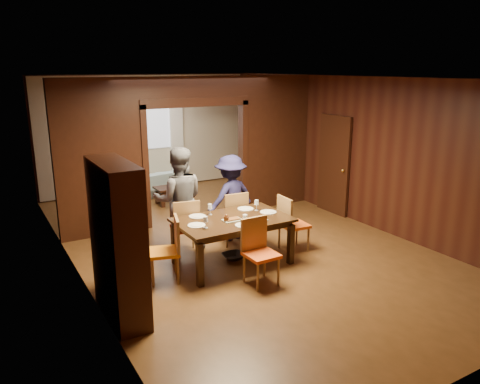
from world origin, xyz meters
TOP-DOWN VIEW (x-y plane):
  - floor at (0.00, 0.00)m, footprint 9.00×9.00m
  - ceiling at (0.00, 0.00)m, footprint 5.50×9.00m
  - room_walls at (0.00, 1.89)m, footprint 5.52×9.01m
  - person_purple at (-2.15, -0.80)m, footprint 0.44×0.63m
  - person_grey at (-1.02, 0.13)m, footprint 1.06×0.95m
  - person_navy at (0.02, 0.21)m, footprint 1.10×0.75m
  - sofa at (-0.18, 3.85)m, footprint 2.09×1.05m
  - serving_bowl at (-0.42, -0.66)m, footprint 0.37×0.37m
  - dining_table at (-0.52, -0.81)m, footprint 1.77×1.10m
  - coffee_table at (-0.03, 2.89)m, footprint 0.80×0.50m
  - chair_left at (-1.69, -0.84)m, footprint 0.55×0.55m
  - chair_right at (0.68, -0.83)m, footprint 0.47×0.47m
  - chair_far_l at (-1.00, -0.02)m, footprint 0.52×0.52m
  - chair_far_r at (-0.08, -0.01)m, footprint 0.48×0.48m
  - chair_near at (-0.52, -1.65)m, footprint 0.45×0.45m
  - hutch at (-2.53, -1.50)m, footprint 0.40×1.20m
  - door_right at (2.70, 0.50)m, footprint 0.06×0.90m
  - window_far at (0.00, 4.44)m, footprint 1.20×0.03m
  - curtain_left at (-0.75, 4.40)m, footprint 0.35×0.06m
  - curtain_right at (0.75, 4.40)m, footprint 0.35×0.06m
  - plate_left at (-1.15, -0.82)m, footprint 0.27×0.27m
  - plate_far_l at (-0.95, -0.43)m, footprint 0.27×0.27m
  - plate_far_r at (-0.08, -0.47)m, footprint 0.27×0.27m
  - plate_right at (0.15, -0.82)m, footprint 0.27×0.27m
  - plate_near at (-0.53, -1.18)m, footprint 0.27×0.27m
  - platter_a at (-0.57, -0.89)m, footprint 0.30×0.20m
  - platter_b at (-0.23, -1.08)m, footprint 0.30×0.20m
  - wineglass_left at (-1.08, -0.99)m, footprint 0.08×0.08m
  - wineglass_far at (-0.73, -0.44)m, footprint 0.08×0.08m
  - wineglass_right at (0.04, -0.63)m, footprint 0.08×0.08m
  - tumbler at (-0.46, -1.10)m, footprint 0.07×0.07m
  - condiment_jar at (-0.67, -0.89)m, footprint 0.08×0.08m

SIDE VIEW (x-z plane):
  - floor at x=0.00m, z-range 0.00..0.00m
  - coffee_table at x=-0.03m, z-range 0.00..0.40m
  - sofa at x=-0.18m, z-range 0.00..0.58m
  - dining_table at x=-0.52m, z-range 0.00..0.76m
  - chair_left at x=-1.69m, z-range 0.00..0.97m
  - chair_right at x=0.68m, z-range 0.00..0.97m
  - chair_far_l at x=-1.00m, z-range 0.00..0.97m
  - chair_far_r at x=-0.08m, z-range 0.00..0.97m
  - chair_near at x=-0.52m, z-range 0.00..0.97m
  - plate_left at x=-1.15m, z-range 0.76..0.77m
  - plate_far_l at x=-0.95m, z-range 0.76..0.77m
  - plate_far_r at x=-0.08m, z-range 0.76..0.77m
  - plate_right at x=0.15m, z-range 0.76..0.77m
  - plate_near at x=-0.53m, z-range 0.76..0.77m
  - platter_a at x=-0.57m, z-range 0.76..0.80m
  - platter_b at x=-0.23m, z-range 0.76..0.80m
  - person_navy at x=0.02m, z-range 0.00..1.56m
  - serving_bowl at x=-0.42m, z-range 0.76..0.85m
  - condiment_jar at x=-0.67m, z-range 0.76..0.87m
  - person_purple at x=-2.15m, z-range 0.00..1.64m
  - tumbler at x=-0.46m, z-range 0.76..0.90m
  - wineglass_left at x=-1.08m, z-range 0.76..0.94m
  - wineglass_far at x=-0.73m, z-range 0.76..0.94m
  - wineglass_right at x=0.04m, z-range 0.76..0.94m
  - person_grey at x=-1.02m, z-range 0.00..1.81m
  - hutch at x=-2.53m, z-range 0.00..2.00m
  - door_right at x=2.70m, z-range 0.00..2.10m
  - curtain_left at x=-0.75m, z-range 0.05..2.45m
  - curtain_right at x=0.75m, z-range 0.05..2.45m
  - room_walls at x=0.00m, z-range 0.06..2.96m
  - window_far at x=0.00m, z-range 1.05..2.35m
  - ceiling at x=0.00m, z-range 2.89..2.91m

